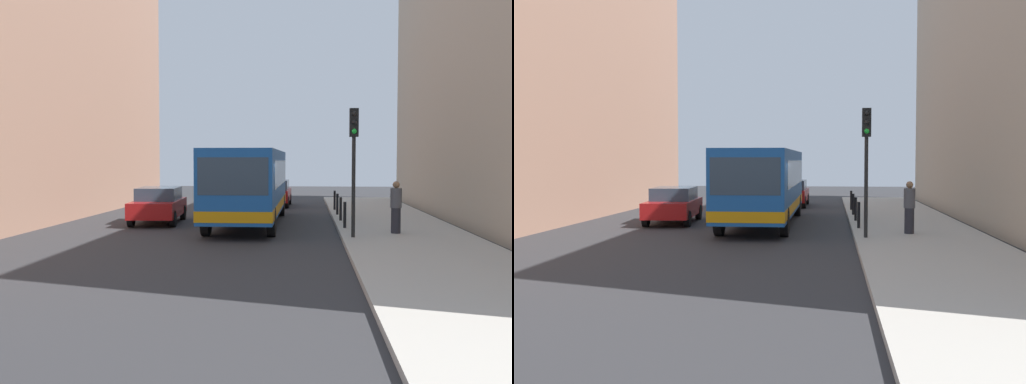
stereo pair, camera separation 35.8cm
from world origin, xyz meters
The scene contains 11 objects.
ground_plane centered at (0.00, 0.00, 0.00)m, with size 80.00×80.00×0.00m, color #2D2D30.
sidewalk centered at (5.40, 0.00, 0.07)m, with size 4.40×40.00×0.15m, color #ADA89E.
bus centered at (-0.25, 3.75, 1.73)m, with size 2.56×11.02×3.00m.
car_beside_bus centered at (-4.07, 3.85, 0.78)m, with size 2.12×4.52×1.48m.
car_behind_bus centered at (0.19, 13.66, 0.78)m, with size 1.93×4.43×1.48m.
traffic_light centered at (3.55, -1.37, 3.01)m, with size 0.28×0.33×4.10m.
bollard_near centered at (3.45, 1.32, 0.62)m, with size 0.11×0.11×0.95m, color black.
bollard_mid centered at (3.45, 4.04, 0.62)m, with size 0.11×0.11×0.95m, color black.
bollard_far centered at (3.45, 6.77, 0.62)m, with size 0.11×0.11×0.95m, color black.
bollard_farthest centered at (3.45, 9.49, 0.62)m, with size 0.11×0.11×0.95m, color black.
pedestrian_near_signal centered at (5.06, -0.17, 1.03)m, with size 0.38×0.38×1.76m.
Camera 2 is at (2.43, -20.74, 2.60)m, focal length 42.46 mm.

